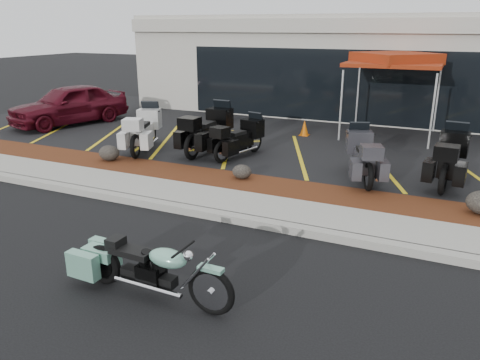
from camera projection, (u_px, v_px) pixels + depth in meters
The scene contains 17 objects.
ground at pixel (203, 238), 8.32m from camera, with size 90.00×90.00×0.00m, color black.
curb at pixel (226, 217), 9.08m from camera, with size 24.00×0.25×0.15m, color gray.
sidewalk at pixel (240, 205), 9.68m from camera, with size 24.00×1.20×0.15m, color gray.
mulch_bed at pixel (262, 187), 10.72m from camera, with size 24.00×1.20×0.16m, color #3C180D.
upper_lot at pixel (323, 138), 15.38m from camera, with size 26.00×9.60×0.15m, color black.
dealership_building at pixel (364, 64), 20.19m from camera, with size 18.00×8.16×4.00m.
boulder_left at pixel (109, 153), 12.49m from camera, with size 0.57×0.48×0.40m, color black.
boulder_mid at pixel (242, 172), 11.02m from camera, with size 0.47×0.39×0.33m, color black.
hero_cruiser at pixel (211, 284), 5.99m from camera, with size 2.55×0.65×0.90m, color #6DAA92, non-canonical shape.
touring_white at pixel (151, 123), 14.09m from camera, with size 2.27×0.86×1.32m, color silver, non-canonical shape.
touring_black_front at pixel (222, 123), 13.91m from camera, with size 2.38×0.91×1.39m, color black, non-canonical shape.
touring_black_mid at pixel (255, 132), 13.25m from camera, with size 1.98×0.76×1.15m, color black, non-canonical shape.
touring_grey at pixel (358, 146), 11.54m from camera, with size 2.12×0.81×1.23m, color #323237, non-canonical shape.
touring_black_rear at pixel (454, 148), 11.17m from camera, with size 2.26×0.86×1.31m, color black, non-canonical shape.
parked_car at pixel (69, 104), 17.00m from camera, with size 1.70×4.23×1.44m, color #4A0A16.
traffic_cone at pixel (304, 128), 15.35m from camera, with size 0.29×0.29×0.51m, color #CA5806.
popup_canopy at pixel (395, 61), 14.68m from camera, with size 3.16×3.16×2.64m.
Camera 1 is at (3.73, -6.62, 3.61)m, focal length 35.00 mm.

